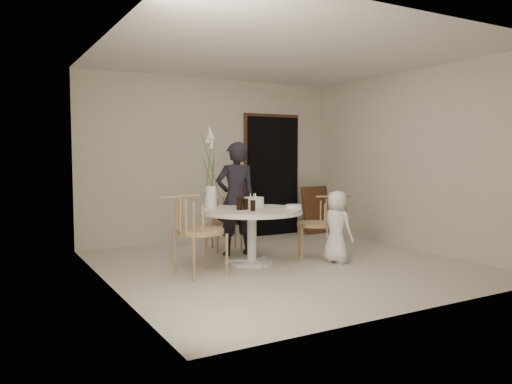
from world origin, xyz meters
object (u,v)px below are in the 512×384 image
chair_far (225,216)px  boy (337,227)px  chair_right (324,217)px  birthday_cake (254,202)px  girl (236,199)px  table (252,217)px  flower_vase (211,179)px  chair_left (190,224)px

chair_far → boy: size_ratio=0.82×
chair_right → birthday_cake: size_ratio=3.26×
birthday_cake → girl: bearing=98.1°
table → birthday_cake: size_ratio=4.93×
chair_far → girl: girl is taller
boy → flower_vase: 1.79m
chair_far → chair_right: 1.58m
chair_left → boy: 2.01m
flower_vase → girl: bearing=29.7°
chair_right → girl: (-0.96, 0.81, 0.24)m
boy → birthday_cake: boy is taller
girl → table: bearing=89.8°
chair_left → table: bearing=-82.8°
chair_far → boy: (0.86, -1.62, -0.03)m
table → flower_vase: 0.75m
chair_right → flower_vase: size_ratio=0.80×
chair_left → boy: chair_left is taller
chair_left → birthday_cake: size_ratio=3.62×
chair_right → girl: 1.28m
chair_left → flower_vase: bearing=-49.9°
birthday_cake → table: bearing=-125.4°
chair_right → girl: bearing=-100.8°
chair_far → flower_vase: flower_vase is taller
chair_far → chair_left: bearing=-116.6°
table → chair_far: bearing=82.4°
chair_far → chair_right: bearing=-43.1°
girl → chair_far: bearing=-89.8°
boy → birthday_cake: bearing=40.4°
birthday_cake → chair_left: bearing=-157.0°
chair_far → girl: (-0.06, -0.49, 0.30)m
chair_right → girl: size_ratio=0.54×
boy → chair_far: bearing=17.7°
chair_left → flower_vase: size_ratio=0.89×
chair_left → boy: size_ratio=1.02×
chair_right → chair_left: chair_left is taller
boy → table: bearing=53.3°
birthday_cake → chair_far: bearing=89.9°
chair_right → table: bearing=-70.4°
chair_left → birthday_cake: bearing=-75.2°
chair_far → chair_right: chair_right is taller
table → flower_vase: size_ratio=1.21×
boy → flower_vase: bearing=49.8°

